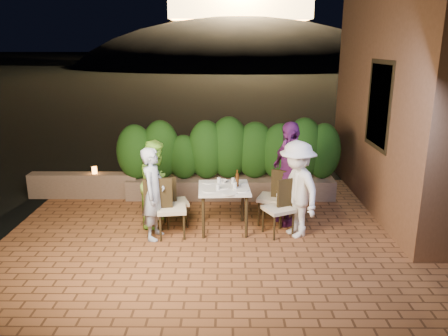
{
  "coord_description": "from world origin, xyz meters",
  "views": [
    {
      "loc": [
        0.12,
        -6.17,
        3.01
      ],
      "look_at": [
        0.08,
        0.78,
        1.05
      ],
      "focal_mm": 35.0,
      "sensor_mm": 36.0,
      "label": 1
    }
  ],
  "objects_px": {
    "dining_table": "(224,208)",
    "parapet_lamp": "(94,170)",
    "diner_blue": "(154,194)",
    "chair_left_back": "(176,201)",
    "chair_left_front": "(172,207)",
    "beer_bottle": "(237,178)",
    "diner_green": "(157,183)",
    "chair_right_back": "(272,197)",
    "chair_right_front": "(278,208)",
    "diner_white": "(297,189)",
    "bowl": "(222,181)",
    "diner_purple": "(289,173)"
  },
  "relations": [
    {
      "from": "chair_left_front",
      "to": "diner_green",
      "type": "relative_size",
      "value": 0.66
    },
    {
      "from": "diner_green",
      "to": "diner_purple",
      "type": "bearing_deg",
      "value": -78.5
    },
    {
      "from": "dining_table",
      "to": "diner_blue",
      "type": "relative_size",
      "value": 0.56
    },
    {
      "from": "chair_left_back",
      "to": "diner_green",
      "type": "distance_m",
      "value": 0.45
    },
    {
      "from": "bowl",
      "to": "diner_purple",
      "type": "relative_size",
      "value": 0.09
    },
    {
      "from": "dining_table",
      "to": "parapet_lamp",
      "type": "xyz_separation_m",
      "value": [
        -2.64,
        1.62,
        0.2
      ]
    },
    {
      "from": "diner_blue",
      "to": "parapet_lamp",
      "type": "xyz_separation_m",
      "value": [
        -1.52,
        1.95,
        -0.18
      ]
    },
    {
      "from": "chair_right_front",
      "to": "chair_right_back",
      "type": "bearing_deg",
      "value": -108.93
    },
    {
      "from": "beer_bottle",
      "to": "chair_right_front",
      "type": "relative_size",
      "value": 0.3
    },
    {
      "from": "dining_table",
      "to": "diner_blue",
      "type": "height_order",
      "value": "diner_blue"
    },
    {
      "from": "chair_left_back",
      "to": "chair_left_front",
      "type": "bearing_deg",
      "value": -108.68
    },
    {
      "from": "diner_blue",
      "to": "parapet_lamp",
      "type": "bearing_deg",
      "value": 48.29
    },
    {
      "from": "parapet_lamp",
      "to": "diner_purple",
      "type": "bearing_deg",
      "value": -19.16
    },
    {
      "from": "dining_table",
      "to": "chair_right_back",
      "type": "distance_m",
      "value": 0.88
    },
    {
      "from": "diner_green",
      "to": "diner_white",
      "type": "bearing_deg",
      "value": -91.81
    },
    {
      "from": "dining_table",
      "to": "diner_purple",
      "type": "xyz_separation_m",
      "value": [
        1.12,
        0.31,
        0.52
      ]
    },
    {
      "from": "chair_right_front",
      "to": "diner_white",
      "type": "bearing_deg",
      "value": 148.41
    },
    {
      "from": "chair_right_front",
      "to": "chair_left_front",
      "type": "bearing_deg",
      "value": -23.33
    },
    {
      "from": "chair_left_front",
      "to": "chair_left_back",
      "type": "height_order",
      "value": "chair_left_front"
    },
    {
      "from": "chair_left_front",
      "to": "diner_white",
      "type": "relative_size",
      "value": 0.62
    },
    {
      "from": "diner_white",
      "to": "parapet_lamp",
      "type": "bearing_deg",
      "value": -140.82
    },
    {
      "from": "chair_left_front",
      "to": "chair_right_front",
      "type": "bearing_deg",
      "value": -5.53
    },
    {
      "from": "diner_green",
      "to": "diner_purple",
      "type": "relative_size",
      "value": 0.83
    },
    {
      "from": "chair_left_front",
      "to": "chair_left_back",
      "type": "bearing_deg",
      "value": 80.4
    },
    {
      "from": "diner_purple",
      "to": "chair_left_front",
      "type": "bearing_deg",
      "value": -93.86
    },
    {
      "from": "dining_table",
      "to": "parapet_lamp",
      "type": "relative_size",
      "value": 5.97
    },
    {
      "from": "dining_table",
      "to": "diner_white",
      "type": "distance_m",
      "value": 1.26
    },
    {
      "from": "bowl",
      "to": "diner_green",
      "type": "relative_size",
      "value": 0.11
    },
    {
      "from": "bowl",
      "to": "chair_right_front",
      "type": "height_order",
      "value": "chair_right_front"
    },
    {
      "from": "diner_blue",
      "to": "diner_purple",
      "type": "bearing_deg",
      "value": -63.6
    },
    {
      "from": "diner_purple",
      "to": "diner_green",
      "type": "bearing_deg",
      "value": -108.15
    },
    {
      "from": "chair_right_back",
      "to": "diner_white",
      "type": "height_order",
      "value": "diner_white"
    },
    {
      "from": "chair_left_back",
      "to": "diner_white",
      "type": "xyz_separation_m",
      "value": [
        2.0,
        -0.39,
        0.35
      ]
    },
    {
      "from": "chair_left_back",
      "to": "chair_right_back",
      "type": "relative_size",
      "value": 0.89
    },
    {
      "from": "chair_left_front",
      "to": "parapet_lamp",
      "type": "xyz_separation_m",
      "value": [
        -1.79,
        1.89,
        0.08
      ]
    },
    {
      "from": "chair_left_front",
      "to": "bowl",
      "type": "bearing_deg",
      "value": 25.5
    },
    {
      "from": "beer_bottle",
      "to": "diner_green",
      "type": "distance_m",
      "value": 1.39
    },
    {
      "from": "bowl",
      "to": "chair_right_front",
      "type": "bearing_deg",
      "value": -26.87
    },
    {
      "from": "chair_right_back",
      "to": "diner_purple",
      "type": "height_order",
      "value": "diner_purple"
    },
    {
      "from": "chair_left_back",
      "to": "diner_white",
      "type": "bearing_deg",
      "value": -28.23
    },
    {
      "from": "chair_left_back",
      "to": "diner_blue",
      "type": "distance_m",
      "value": 0.65
    },
    {
      "from": "bowl",
      "to": "chair_left_front",
      "type": "relative_size",
      "value": 0.16
    },
    {
      "from": "chair_right_front",
      "to": "chair_left_back",
      "type": "bearing_deg",
      "value": -37.81
    },
    {
      "from": "dining_table",
      "to": "chair_left_back",
      "type": "height_order",
      "value": "chair_left_back"
    },
    {
      "from": "dining_table",
      "to": "diner_purple",
      "type": "relative_size",
      "value": 0.47
    },
    {
      "from": "chair_left_back",
      "to": "diner_blue",
      "type": "relative_size",
      "value": 0.59
    },
    {
      "from": "diner_white",
      "to": "chair_right_back",
      "type": "bearing_deg",
      "value": -170.42
    },
    {
      "from": "bowl",
      "to": "chair_left_back",
      "type": "distance_m",
      "value": 0.87
    },
    {
      "from": "bowl",
      "to": "diner_purple",
      "type": "bearing_deg",
      "value": 2.43
    },
    {
      "from": "diner_blue",
      "to": "diner_green",
      "type": "distance_m",
      "value": 0.55
    }
  ]
}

